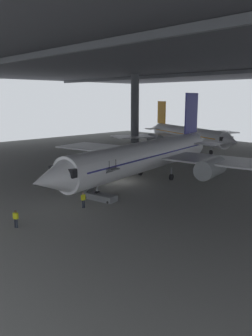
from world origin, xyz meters
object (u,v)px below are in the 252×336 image
(airplane_main, at_px, (147,156))
(boarding_stairs, at_px, (101,194))
(crew_worker_by_stairs, at_px, (83,199))
(crew_worker_near_nose, at_px, (16,218))
(airplane_distant, at_px, (186,134))

(airplane_main, height_order, boarding_stairs, airplane_main)
(airplane_main, height_order, crew_worker_by_stairs, airplane_main)
(airplane_main, bearing_deg, crew_worker_by_stairs, -75.29)
(boarding_stairs, distance_m, crew_worker_near_nose, 11.30)
(airplane_distant, bearing_deg, airplane_main, -62.90)
(crew_worker_by_stairs, bearing_deg, boarding_stairs, 107.24)
(airplane_main, height_order, crew_worker_near_nose, airplane_main)
(crew_worker_near_nose, bearing_deg, airplane_distant, 110.54)
(boarding_stairs, height_order, airplane_distant, airplane_distant)
(airplane_main, bearing_deg, airplane_distant, 117.10)
(boarding_stairs, distance_m, crew_worker_by_stairs, 3.44)
(boarding_stairs, bearing_deg, crew_worker_near_nose, -82.84)
(boarding_stairs, bearing_deg, airplane_main, 103.93)
(crew_worker_near_nose, bearing_deg, airplane_main, 100.52)
(crew_worker_near_nose, bearing_deg, boarding_stairs, 97.16)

